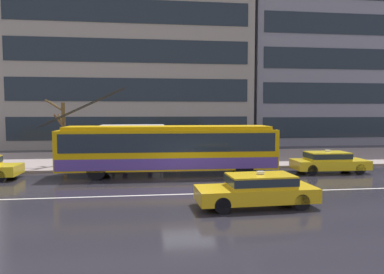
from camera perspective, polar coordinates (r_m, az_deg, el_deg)
The scene contains 14 objects.
ground_plane at distance 17.43m, azimuth -0.59°, elevation -8.20°, with size 160.00×160.00×0.00m, color #25232B.
sidewalk_slab at distance 27.58m, azimuth -3.09°, elevation -3.46°, with size 80.00×10.00×0.14m, color gray.
lane_centre_line at distance 16.27m, azimuth -0.09°, elevation -9.09°, with size 72.00×0.14×0.01m, color silver.
trolleybus at distance 20.82m, azimuth -3.70°, elevation -1.77°, with size 13.48×2.84×5.08m.
taxi_oncoming_near at distance 14.31m, azimuth 10.44°, elevation -8.13°, with size 4.71×1.90×1.39m.
taxi_ahead_of_bus at distance 23.20m, azimuth 21.03°, elevation -3.61°, with size 4.49×1.86×1.39m.
bus_shelter at distance 24.50m, azimuth -9.44°, elevation 0.42°, with size 4.20×1.85×2.66m.
pedestrian_at_shelter at distance 23.58m, azimuth -12.53°, elevation -2.26°, with size 0.43×0.43×1.68m.
pedestrian_approaching_curb at distance 23.81m, azimuth -6.61°, elevation -0.60°, with size 1.45×1.45×2.02m.
pedestrian_walking_past at distance 22.90m, azimuth -10.50°, elevation -0.84°, with size 1.48×1.48×1.98m.
pedestrian_waiting_by_pole at distance 24.13m, azimuth -2.37°, elevation -2.10°, with size 0.48×0.48×1.62m.
street_tree_bare at distance 25.24m, azimuth -19.99°, elevation 1.20°, with size 1.14×2.15×4.34m.
office_tower_corner_left at distance 40.96m, azimuth -9.50°, elevation 12.38°, with size 25.08×10.64×19.21m.
office_tower_corner_right at distance 48.71m, azimuth 21.16°, elevation 16.99°, with size 22.16×12.36×29.50m.
Camera 1 is at (-1.97, -16.91, 3.74)m, focal length 33.35 mm.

